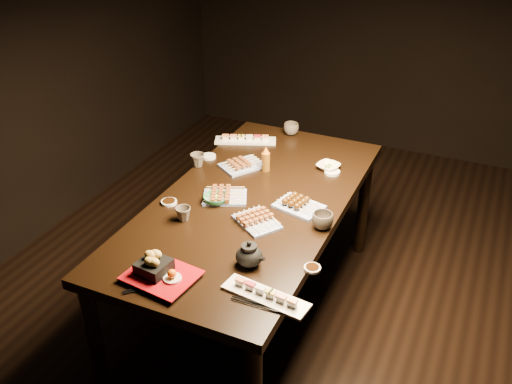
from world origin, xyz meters
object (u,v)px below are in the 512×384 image
teacup_mid_right (323,221)px  teacup_far_right (291,129)px  edamame_bowl_cream (328,167)px  edamame_bowl_green (216,199)px  yakitori_plate_center (225,194)px  teapot (249,253)px  teacup_near_left (183,214)px  dining_table (252,259)px  yakitori_plate_right (257,219)px  yakitori_plate_left (242,162)px  sushi_platter_far (245,138)px  condiment_bottle (266,159)px  tempura_tray (161,269)px  teacup_far_left (198,160)px  sushi_platter_near (266,293)px

teacup_mid_right → teacup_far_right: teacup_mid_right is taller
edamame_bowl_cream → teacup_mid_right: 0.60m
edamame_bowl_green → teacup_far_right: teacup_far_right is taller
yakitori_plate_center → teapot: 0.56m
edamame_bowl_green → edamame_bowl_cream: 0.70m
teacup_near_left → teacup_mid_right: teacup_mid_right is taller
dining_table → teacup_far_right: 0.93m
yakitori_plate_right → yakitori_plate_left: size_ratio=0.95×
teacup_near_left → teapot: teapot is taller
sushi_platter_far → teacup_far_right: (0.21, 0.22, 0.01)m
condiment_bottle → sushi_platter_far: bearing=131.8°
tempura_tray → teacup_far_right: (-0.04, 1.56, -0.01)m
tempura_tray → teacup_far_right: 1.56m
teacup_near_left → yakitori_plate_center: bearing=71.1°
teacup_mid_right → yakitori_plate_right: bearing=-162.4°
yakitori_plate_left → teacup_near_left: size_ratio=3.07×
yakitori_plate_center → teacup_mid_right: 0.54m
yakitori_plate_right → teacup_far_right: (-0.22, 1.02, 0.01)m
sushi_platter_far → tempura_tray: bearing=78.7°
teacup_mid_right → edamame_bowl_cream: bearing=105.3°
sushi_platter_far → edamame_bowl_cream: bearing=144.8°
yakitori_plate_center → dining_table: bearing=-5.1°
condiment_bottle → teapot: bearing=-71.3°
dining_table → edamame_bowl_cream: bearing=54.0°
tempura_tray → teacup_near_left: (-0.15, 0.42, -0.02)m
dining_table → edamame_bowl_green: edamame_bowl_green is taller
yakitori_plate_right → condiment_bottle: bearing=143.2°
dining_table → yakitori_plate_left: bearing=114.3°
sushi_platter_far → yakitori_plate_right: bearing=96.6°
yakitori_plate_center → teapot: (0.34, -0.45, 0.03)m
sushi_platter_far → yakitori_plate_center: 0.69m
yakitori_plate_left → condiment_bottle: condiment_bottle is taller
dining_table → teacup_mid_right: (0.40, -0.10, 0.41)m
teacup_near_left → condiment_bottle: 0.65m
teacup_mid_right → teacup_far_right: size_ratio=1.06×
yakitori_plate_right → teacup_far_left: (-0.54, 0.40, 0.01)m
dining_table → sushi_platter_near: bearing=-70.1°
teacup_far_left → teacup_far_right: 0.70m
teacup_mid_right → teacup_far_right: bearing=119.1°
edamame_bowl_cream → teacup_mid_right: (0.16, -0.58, 0.02)m
yakitori_plate_center → yakitori_plate_right: (0.24, -0.14, -0.00)m
tempura_tray → yakitori_plate_right: bearing=77.9°
dining_table → yakitori_plate_center: 0.43m
teacup_far_left → teapot: size_ratio=0.59×
sushi_platter_far → teacup_far_right: teacup_far_right is taller
teacup_near_left → teapot: 0.47m
yakitori_plate_left → condiment_bottle: size_ratio=1.59×
teacup_far_right → condiment_bottle: 0.51m
sushi_platter_near → teacup_far_right: size_ratio=3.85×
dining_table → condiment_bottle: size_ratio=12.61×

